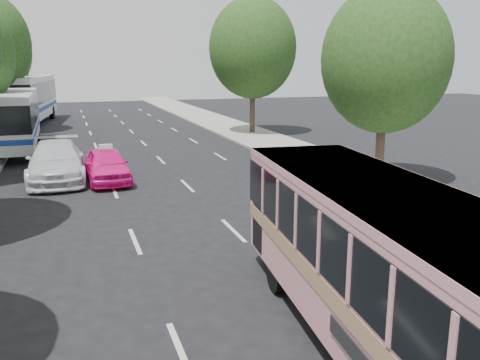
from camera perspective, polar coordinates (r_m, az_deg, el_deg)
name	(u,v)px	position (r m, az deg, el deg)	size (l,w,h in m)	color
ground	(247,290)	(11.38, 0.77, -12.30)	(120.00, 120.00, 0.00)	black
sidewalk_right	(267,141)	(32.38, 3.01, 4.40)	(4.00, 90.00, 0.12)	#9E998E
tree_right_near	(388,55)	(21.48, 16.32, 13.36)	(5.10, 5.10, 7.95)	#38281E
tree_right_far	(254,45)	(35.93, 1.59, 14.95)	(6.00, 6.00, 9.35)	#38281E
pink_bus	(384,254)	(8.75, 15.81, -8.01)	(3.28, 9.25, 2.89)	pink
pink_taxi	(107,165)	(21.99, -14.73, 1.62)	(1.66, 4.13, 1.41)	#FE1691
white_pickup	(56,161)	(22.86, -19.94, 1.97)	(2.28, 5.60, 1.62)	silver
tour_coach_front	(13,116)	(31.75, -24.12, 6.62)	(2.50, 11.02, 3.29)	silver
tour_coach_rear	(27,96)	(45.08, -22.77, 8.72)	(4.22, 13.14, 3.86)	silver
taxi_roof_sign	(106,146)	(21.85, -14.85, 3.66)	(0.55, 0.18, 0.18)	silver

